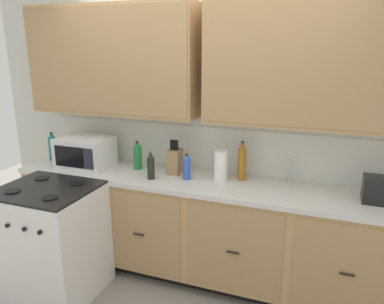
% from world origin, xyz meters
% --- Properties ---
extents(ground_plane, '(8.24, 8.24, 0.00)m').
position_xyz_m(ground_plane, '(0.00, 0.00, 0.00)').
color(ground_plane, gray).
extents(wall_unit, '(4.50, 0.40, 2.52)m').
position_xyz_m(wall_unit, '(0.00, 0.50, 1.68)').
color(wall_unit, silver).
rests_on(wall_unit, ground_plane).
extents(counter_run, '(3.33, 0.64, 0.93)m').
position_xyz_m(counter_run, '(0.00, 0.30, 0.48)').
color(counter_run, black).
rests_on(counter_run, ground_plane).
extents(stove_range, '(0.76, 0.68, 0.95)m').
position_xyz_m(stove_range, '(-1.06, -0.33, 0.47)').
color(stove_range, white).
rests_on(stove_range, ground_plane).
extents(microwave, '(0.48, 0.37, 0.28)m').
position_xyz_m(microwave, '(-1.11, 0.28, 1.07)').
color(microwave, white).
rests_on(microwave, counter_run).
extents(toaster, '(0.28, 0.18, 0.19)m').
position_xyz_m(toaster, '(1.43, 0.31, 1.03)').
color(toaster, black).
rests_on(toaster, counter_run).
extents(knife_block, '(0.11, 0.14, 0.31)m').
position_xyz_m(knife_block, '(-0.24, 0.39, 1.05)').
color(knife_block, '#9C794E').
rests_on(knife_block, counter_run).
extents(sink_faucet, '(0.02, 0.02, 0.20)m').
position_xyz_m(sink_faucet, '(0.74, 0.51, 1.03)').
color(sink_faucet, '#B2B5BA').
rests_on(sink_faucet, counter_run).
extents(paper_towel_roll, '(0.12, 0.12, 0.26)m').
position_xyz_m(paper_towel_roll, '(0.19, 0.36, 1.06)').
color(paper_towel_roll, white).
rests_on(paper_towel_roll, counter_run).
extents(bottle_blue, '(0.07, 0.07, 0.23)m').
position_xyz_m(bottle_blue, '(-0.09, 0.28, 1.04)').
color(bottle_blue, blue).
rests_on(bottle_blue, counter_run).
extents(bottle_green, '(0.08, 0.08, 0.26)m').
position_xyz_m(bottle_green, '(-0.61, 0.38, 1.06)').
color(bottle_green, '#237A38').
rests_on(bottle_green, counter_run).
extents(bottle_dark, '(0.06, 0.06, 0.23)m').
position_xyz_m(bottle_dark, '(-0.38, 0.18, 1.04)').
color(bottle_dark, black).
rests_on(bottle_dark, counter_run).
extents(bottle_teal, '(0.08, 0.08, 0.28)m').
position_xyz_m(bottle_teal, '(-1.54, 0.34, 1.07)').
color(bottle_teal, '#1E707A').
rests_on(bottle_teal, counter_run).
extents(bottle_amber, '(0.07, 0.07, 0.34)m').
position_xyz_m(bottle_amber, '(0.36, 0.44, 1.10)').
color(bottle_amber, '#9E6619').
rests_on(bottle_amber, counter_run).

